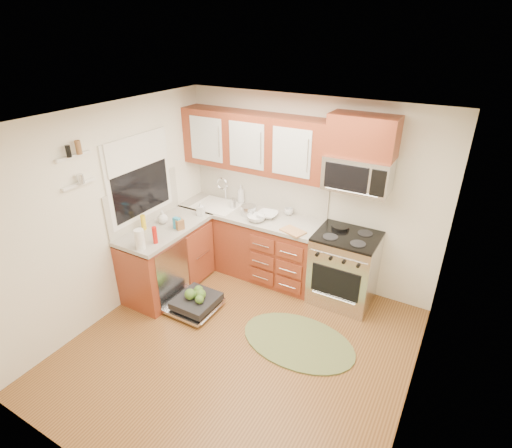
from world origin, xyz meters
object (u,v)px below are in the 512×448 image
Objects in this scene: upper_cabinets at (254,142)px; sink at (217,213)px; microwave at (358,174)px; cup at (289,212)px; skillet at (340,227)px; range at (344,268)px; bowl_b at (256,218)px; cutting_board at (293,231)px; rug at (298,341)px; stock_pot at (249,210)px; bowl_a at (267,215)px; dishwasher at (194,303)px; paper_towel_roll at (140,239)px.

sink is at bearing -163.55° from upper_cabinets.
cup is (-0.90, 0.10, -0.73)m from microwave.
cup is at bearing 172.97° from skillet.
bowl_b is (-1.19, -0.16, 0.49)m from range.
upper_cabinets is at bearing 16.45° from sink.
upper_cabinets is 0.99m from bowl_b.
cup is (-0.27, 0.43, 0.04)m from cutting_board.
microwave is 2.04m from rug.
skillet is at bearing -7.03° from cup.
upper_cabinets is 1.55× the size of rug.
stock_pot is 0.54m from cup.
dishwasher is at bearing -110.42° from bowl_a.
cup is at bearing 56.95° from paper_towel_roll.
cup reaches higher than dishwasher.
upper_cabinets is at bearing 179.15° from skillet.
range is at bearing -13.71° from cup.
range is 4.41× the size of stock_pot.
stock_pot reaches higher than cup.
bowl_a reaches higher than sink.
microwave reaches higher than dishwasher.
paper_towel_roll reaches higher than dishwasher.
dishwasher is (-0.13, -1.27, -1.77)m from upper_cabinets.
paper_towel_roll is at bearing -113.59° from stock_pot.
cup is at bearing 173.67° from microwave.
bowl_a is (0.87, 1.46, -0.09)m from paper_towel_roll.
sink is at bearing 176.26° from stock_pot.
rug is 5.32× the size of bowl_b.
cup reaches higher than range.
cutting_board is (-0.48, 0.81, 0.93)m from rug.
range is 4.27× the size of skillet.
microwave is 0.74m from skillet.
dishwasher is 2.07m from skillet.
skillet is at bearing 34.21° from cutting_board.
range is 1.30m from bowl_b.
bowl_b is (-1.04, 0.85, 0.95)m from rug.
microwave reaches higher than rug.
cup is (0.64, 1.35, 0.87)m from dishwasher.
stock_pot is at bearing -172.05° from skillet.
cutting_board is at bearing 45.47° from dishwasher.
cup reaches higher than sink.
stock_pot is 0.76m from cutting_board.
upper_cabinets is 2.53m from rug.
cutting_board reaches higher than rug.
cup is (1.09, 1.67, -0.07)m from paper_towel_roll.
sink is (-1.93, -0.01, 0.33)m from range.
sink is 0.83m from bowl_a.
cutting_board is at bearing -8.78° from sink.
upper_cabinets is 9.22× the size of skillet.
range reaches higher than rug.
paper_towel_roll reaches higher than bowl_b.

